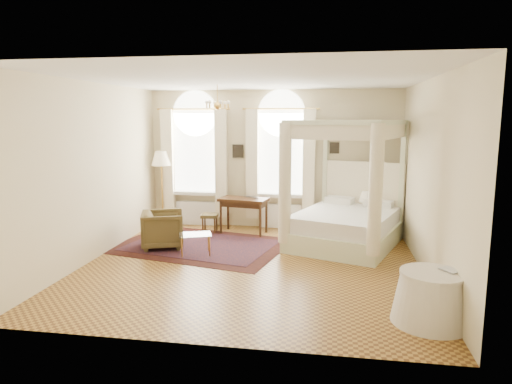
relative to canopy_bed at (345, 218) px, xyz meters
The scene contains 18 objects.
ground 2.40m from the canopy_bed, 137.07° to the right, with size 6.00×6.00×0.00m, color #A67830.
room_walls 2.71m from the canopy_bed, 137.07° to the right, with size 6.00×6.00×6.00m.
window_left 3.93m from the canopy_bed, 160.29° to the left, with size 1.62×0.27×3.29m.
window_right 2.17m from the canopy_bed, 139.32° to the left, with size 1.62×0.27×3.29m.
chandelier 3.50m from the canopy_bed, behind, with size 0.51×0.45×0.50m.
wall_pictures 2.49m from the canopy_bed, 139.32° to the left, with size 2.54×0.03×0.39m.
canopy_bed is the anchor object (origin of this frame).
nightstand 1.07m from the canopy_bed, 64.22° to the left, with size 0.40×0.36×0.57m, color #341F0E.
nightstand_lamp 1.11m from the canopy_bed, 64.00° to the left, with size 0.30×0.30×0.44m.
writing_desk 2.39m from the canopy_bed, 162.96° to the left, with size 1.18×0.75×0.82m.
laptop 2.25m from the canopy_bed, 158.86° to the left, with size 0.35×0.23×0.03m, color black.
stool 3.17m from the canopy_bed, 167.71° to the left, with size 0.40×0.40×0.43m.
armchair 3.78m from the canopy_bed, 168.67° to the right, with size 0.81×0.84×0.76m, color #4A3D1F.
coffee_table 3.11m from the canopy_bed, 158.76° to the right, with size 0.71×0.60×0.42m.
floor_lamp 4.65m from the canopy_bed, 165.75° to the left, with size 0.47×0.47×1.85m.
oriental_rug 3.07m from the canopy_bed, behind, with size 3.90×3.16×0.01m.
side_table 3.66m from the canopy_bed, 74.14° to the right, with size 1.00×1.00×0.68m.
book 3.67m from the canopy_bed, 71.59° to the right, with size 0.18×0.24×0.02m, color black.
Camera 1 is at (1.36, -7.84, 2.65)m, focal length 32.00 mm.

